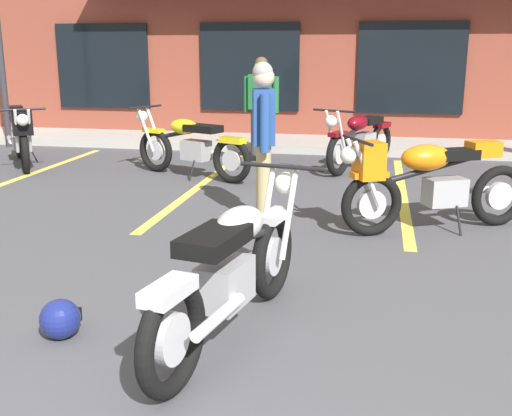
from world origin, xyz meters
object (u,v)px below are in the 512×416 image
object	(u,v)px
motorcycle_blue_standard	(191,145)
person_in_shorts_foreground	(261,102)
motorcycle_red_sportbike	(361,139)
motorcycle_green_cafe_racer	(428,180)
helmet_on_pavement	(60,319)
motorcycle_black_cruiser	(20,133)
motorcycle_foreground_classic	(232,268)
person_near_building	(264,133)

from	to	relation	value
motorcycle_blue_standard	person_in_shorts_foreground	size ratio (longest dim) A/B	1.18
motorcycle_red_sportbike	motorcycle_green_cafe_racer	size ratio (longest dim) A/B	1.01
motorcycle_red_sportbike	helmet_on_pavement	bearing A→B (deg)	-105.26
person_in_shorts_foreground	helmet_on_pavement	xyz separation A→B (m)	(-0.05, -6.63, -0.82)
motorcycle_black_cruiser	person_in_shorts_foreground	world-z (taller)	person_in_shorts_foreground
motorcycle_foreground_classic	helmet_on_pavement	distance (m)	1.15
motorcycle_red_sportbike	motorcycle_black_cruiser	distance (m)	5.28
person_in_shorts_foreground	person_near_building	distance (m)	3.75
person_near_building	motorcycle_blue_standard	bearing A→B (deg)	124.60
motorcycle_red_sportbike	motorcycle_blue_standard	xyz separation A→B (m)	(-2.37, -1.12, 0.00)
motorcycle_foreground_classic	person_in_shorts_foreground	distance (m)	6.50
motorcycle_green_cafe_racer	person_near_building	size ratio (longest dim) A/B	1.17
motorcycle_blue_standard	person_near_building	size ratio (longest dim) A/B	1.18
person_near_building	helmet_on_pavement	size ratio (longest dim) A/B	6.44
motorcycle_red_sportbike	person_in_shorts_foreground	size ratio (longest dim) A/B	1.18
motorcycle_blue_standard	person_in_shorts_foreground	bearing A→B (deg)	65.12
person_near_building	person_in_shorts_foreground	bearing A→B (deg)	101.11
motorcycle_blue_standard	person_near_building	world-z (taller)	person_near_building
motorcycle_blue_standard	helmet_on_pavement	xyz separation A→B (m)	(0.68, -5.06, -0.33)
motorcycle_black_cruiser	motorcycle_red_sportbike	bearing A→B (deg)	9.24
motorcycle_black_cruiser	person_near_building	size ratio (longest dim) A/B	1.08
motorcycle_foreground_classic	motorcycle_blue_standard	size ratio (longest dim) A/B	1.06
helmet_on_pavement	motorcycle_green_cafe_racer	bearing A→B (deg)	49.84
person_near_building	helmet_on_pavement	distance (m)	3.16
motorcycle_foreground_classic	person_near_building	distance (m)	2.78
person_in_shorts_foreground	helmet_on_pavement	distance (m)	6.69
motorcycle_red_sportbike	motorcycle_green_cafe_racer	bearing A→B (deg)	-76.77
motorcycle_blue_standard	person_near_building	bearing A→B (deg)	-55.40
motorcycle_red_sportbike	motorcycle_blue_standard	world-z (taller)	same
motorcycle_green_cafe_racer	person_in_shorts_foreground	size ratio (longest dim) A/B	1.17
motorcycle_foreground_classic	person_in_shorts_foreground	world-z (taller)	person_in_shorts_foreground
motorcycle_green_cafe_racer	motorcycle_foreground_classic	bearing A→B (deg)	-117.29
motorcycle_foreground_classic	motorcycle_blue_standard	bearing A→B (deg)	110.02
person_in_shorts_foreground	motorcycle_black_cruiser	bearing A→B (deg)	-159.97
motorcycle_foreground_classic	motorcycle_green_cafe_racer	xyz separation A→B (m)	(1.38, 2.67, 0.07)
person_in_shorts_foreground	helmet_on_pavement	world-z (taller)	person_in_shorts_foreground
motorcycle_blue_standard	helmet_on_pavement	size ratio (longest dim) A/B	7.60
motorcycle_foreground_classic	motorcycle_black_cruiser	world-z (taller)	same
motorcycle_black_cruiser	helmet_on_pavement	size ratio (longest dim) A/B	6.98
motorcycle_blue_standard	motorcycle_green_cafe_racer	distance (m)	3.80
motorcycle_blue_standard	person_in_shorts_foreground	xyz separation A→B (m)	(0.73, 1.57, 0.49)
motorcycle_red_sportbike	helmet_on_pavement	size ratio (longest dim) A/B	7.58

